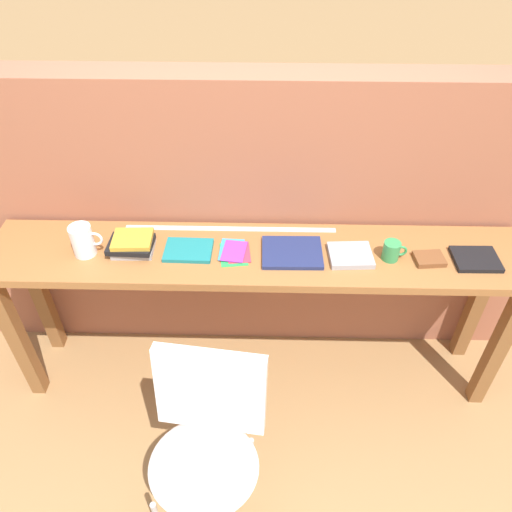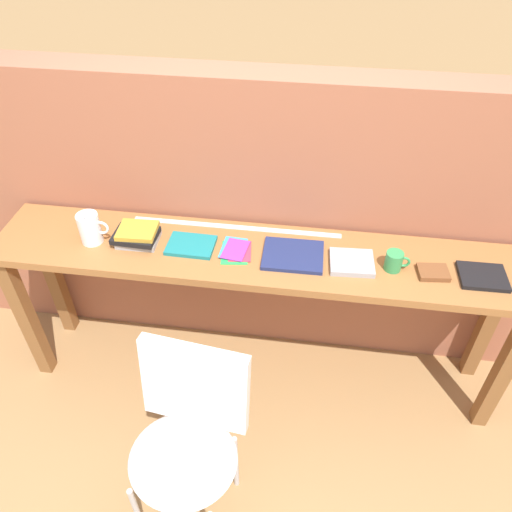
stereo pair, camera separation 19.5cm
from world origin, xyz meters
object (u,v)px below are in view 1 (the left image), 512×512
at_px(book_stack_leftmost, 132,244).
at_px(book_open_centre, 292,253).
at_px(pamphlet_pile_colourful, 234,252).
at_px(book_repair_rightmost, 476,259).
at_px(mug, 392,251).
at_px(pitcher_white, 83,240).
at_px(leather_journal_brown, 429,259).
at_px(chair_white_moulded, 206,440).
at_px(magazine_cycling, 188,250).

height_order(book_stack_leftmost, book_open_centre, book_stack_leftmost).
xyz_separation_m(pamphlet_pile_colourful, book_open_centre, (0.26, -0.00, 0.00)).
height_order(book_stack_leftmost, pamphlet_pile_colourful, book_stack_leftmost).
distance_m(pamphlet_pile_colourful, book_repair_rightmost, 1.09).
distance_m(pamphlet_pile_colourful, mug, 0.71).
distance_m(pitcher_white, leather_journal_brown, 1.56).
xyz_separation_m(chair_white_moulded, book_repair_rightmost, (1.17, 0.70, 0.36)).
bearing_deg(mug, book_repair_rightmost, -1.33).
height_order(pitcher_white, book_repair_rightmost, pitcher_white).
relative_size(magazine_cycling, book_repair_rightmost, 1.09).
bearing_deg(pitcher_white, chair_white_moulded, -49.90).
relative_size(pitcher_white, magazine_cycling, 0.85).
bearing_deg(mug, pamphlet_pile_colourful, 178.36).
relative_size(book_stack_leftmost, book_open_centre, 0.75).
relative_size(chair_white_moulded, book_repair_rightmost, 4.46).
bearing_deg(mug, leather_journal_brown, -4.55).
distance_m(chair_white_moulded, pamphlet_pile_colourful, 0.82).
bearing_deg(pamphlet_pile_colourful, leather_journal_brown, -2.20).
height_order(magazine_cycling, pamphlet_pile_colourful, magazine_cycling).
height_order(pitcher_white, magazine_cycling, pitcher_white).
distance_m(magazine_cycling, leather_journal_brown, 1.09).
relative_size(book_stack_leftmost, pamphlet_pile_colourful, 1.06).
relative_size(pitcher_white, leather_journal_brown, 1.41).
height_order(pitcher_white, book_open_centre, pitcher_white).
bearing_deg(leather_journal_brown, magazine_cycling, 172.32).
height_order(pitcher_white, pamphlet_pile_colourful, pitcher_white).
xyz_separation_m(book_stack_leftmost, mug, (1.17, -0.02, 0.01)).
xyz_separation_m(chair_white_moulded, pitcher_white, (-0.60, 0.71, 0.43)).
relative_size(magazine_cycling, book_open_centre, 0.80).
distance_m(pitcher_white, book_repair_rightmost, 1.77).
height_order(magazine_cycling, mug, mug).
height_order(chair_white_moulded, book_repair_rightmost, book_repair_rightmost).
xyz_separation_m(book_stack_leftmost, book_repair_rightmost, (1.55, -0.03, -0.03)).
bearing_deg(magazine_cycling, book_stack_leftmost, -179.09).
relative_size(magazine_cycling, leather_journal_brown, 1.67).
xyz_separation_m(chair_white_moulded, book_open_centre, (0.34, 0.73, 0.36)).
bearing_deg(chair_white_moulded, mug, 41.94).
bearing_deg(magazine_cycling, book_open_centre, 0.47).
relative_size(chair_white_moulded, leather_journal_brown, 6.86).
xyz_separation_m(leather_journal_brown, book_repair_rightmost, (0.21, 0.00, -0.00)).
bearing_deg(leather_journal_brown, pamphlet_pile_colourful, 172.08).
bearing_deg(pitcher_white, book_open_centre, 1.03).
xyz_separation_m(pitcher_white, leather_journal_brown, (1.56, -0.01, -0.07)).
relative_size(pamphlet_pile_colourful, mug, 1.77).
xyz_separation_m(chair_white_moulded, leather_journal_brown, (0.96, 0.69, 0.37)).
bearing_deg(mug, chair_white_moulded, -138.06).
height_order(pitcher_white, leather_journal_brown, pitcher_white).
bearing_deg(pitcher_white, book_repair_rightmost, -0.32).
bearing_deg(book_stack_leftmost, pamphlet_pile_colourful, -0.55).
xyz_separation_m(book_open_centre, book_repair_rightmost, (0.82, -0.03, 0.00)).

